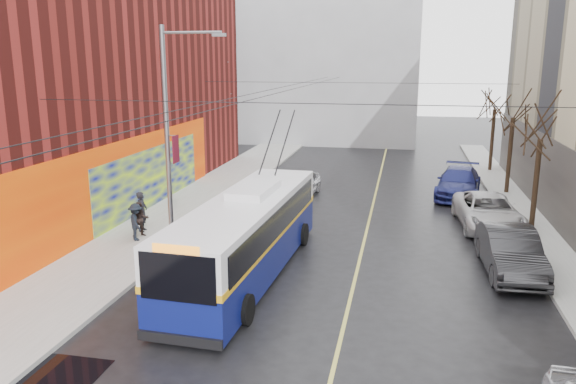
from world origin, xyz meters
name	(u,v)px	position (x,y,z in m)	size (l,w,h in m)	color
sidewalk_left	(155,230)	(-8.00, 12.00, 0.07)	(4.00, 60.00, 0.15)	gray
sidewalk_right	(552,256)	(9.00, 12.00, 0.07)	(2.00, 60.00, 0.15)	gray
lane_line	(366,231)	(1.50, 14.00, 0.00)	(0.12, 50.00, 0.01)	#BFB74C
building_left	(14,74)	(-15.99, 13.99, 6.99)	(12.11, 36.00, 14.00)	#581511
building_far	(314,46)	(-6.00, 44.99, 9.02)	(20.50, 12.10, 18.00)	gray
streetlight_pole	(171,133)	(-6.14, 10.00, 4.85)	(2.65, 0.60, 9.00)	slate
catenary_wires	(284,92)	(-2.54, 14.77, 6.25)	(18.00, 60.00, 0.22)	black
tree_near	(542,122)	(9.00, 16.00, 4.98)	(3.20, 3.20, 6.40)	black
tree_mid	(514,104)	(9.00, 23.00, 5.25)	(3.20, 3.20, 6.68)	black
tree_far	(496,98)	(9.00, 30.00, 5.14)	(3.20, 3.20, 6.57)	black
pigeons_flying	(244,69)	(-3.16, 10.32, 7.34)	(2.59, 1.72, 1.84)	slate
trolleybus	(247,234)	(-2.42, 7.78, 1.54)	(3.14, 11.78, 5.53)	#0A1151
parked_car_b	(510,251)	(7.00, 9.91, 0.84)	(1.78, 5.09, 1.68)	#27272A
parked_car_c	(488,212)	(7.00, 15.77, 0.78)	(2.60, 5.63, 1.57)	silver
parked_car_d	(459,183)	(6.18, 21.92, 0.82)	(2.30, 5.66, 1.64)	navy
following_car	(301,184)	(-2.73, 20.20, 0.71)	(1.69, 4.20, 1.43)	#B5B6BA
pedestrian_a	(142,212)	(-8.37, 11.56, 1.06)	(0.66, 0.43, 1.81)	black
pedestrian_b	(140,219)	(-8.10, 10.82, 0.92)	(0.75, 0.58, 1.54)	black
pedestrian_c	(136,222)	(-8.04, 10.28, 0.96)	(1.04, 0.60, 1.61)	black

